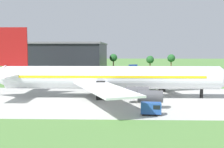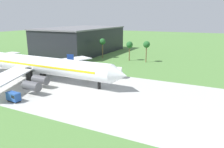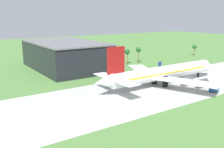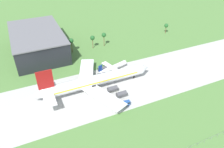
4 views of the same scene
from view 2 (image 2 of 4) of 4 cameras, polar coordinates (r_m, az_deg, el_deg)
name	(u,v)px [view 2 (image 2 of 4)]	position (r m, az deg, el deg)	size (l,w,h in m)	color
ground_plane	(141,100)	(66.23, 7.58, -6.65)	(600.00, 600.00, 0.00)	#517F3D
taxiway_strip	(141,100)	(66.23, 7.58, -6.64)	(320.00, 44.00, 0.02)	#B2B2AD
jet_airliner	(39,65)	(89.59, -18.60, 2.29)	(74.52, 57.01, 20.26)	white
regional_aircraft	(94,70)	(89.22, -4.71, 1.10)	(22.58, 20.57, 9.07)	white
baggage_tug	(14,97)	(69.78, -24.29, -5.45)	(4.48, 2.35, 2.79)	black
terminal_building	(81,40)	(151.16, -8.11, 8.76)	(36.72, 61.20, 16.88)	black
palm_tree_row	(157,47)	(116.87, 11.77, 6.98)	(91.27, 3.60, 11.62)	brown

